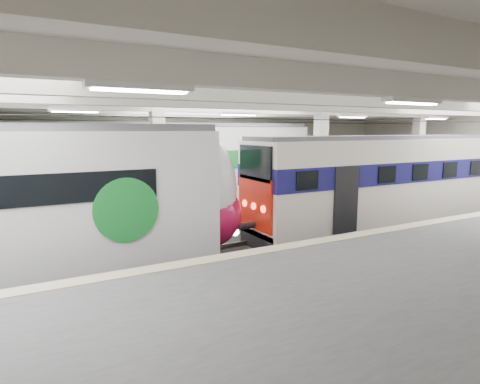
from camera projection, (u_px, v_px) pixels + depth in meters
station_hall at (295, 164)px, 12.75m from camera, size 36.00×24.00×5.75m
modern_emu at (28, 209)px, 10.83m from camera, size 13.91×2.87×4.48m
older_rer at (376, 181)px, 17.07m from camera, size 12.19×2.69×4.08m
far_train at (157, 173)px, 18.07m from camera, size 14.59×3.16×4.62m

